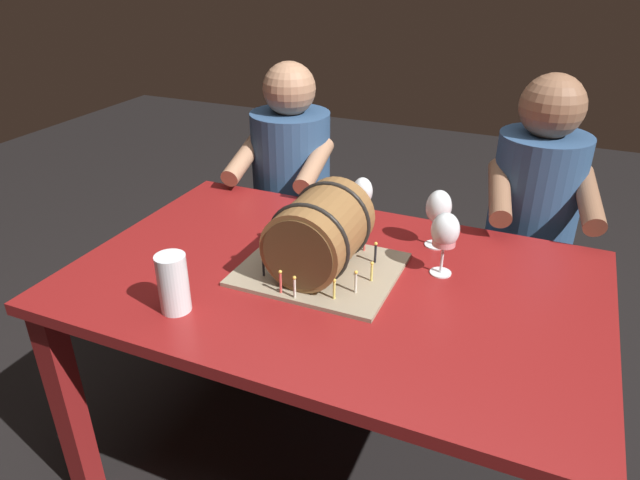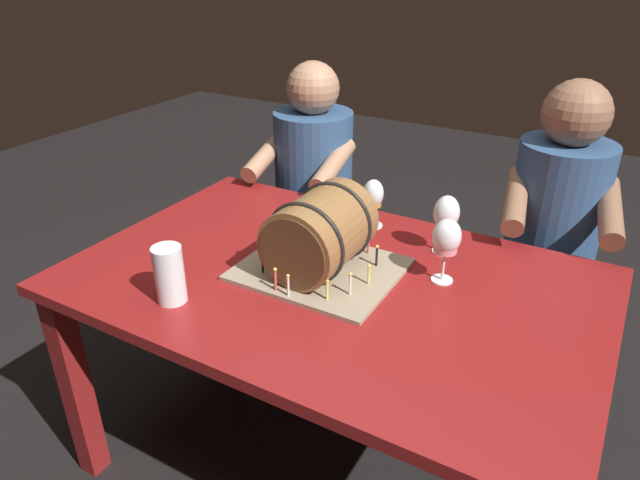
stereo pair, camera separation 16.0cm
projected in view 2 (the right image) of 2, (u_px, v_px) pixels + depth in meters
ground_plane at (330, 461)px, 1.96m from camera, size 8.00×8.00×0.00m
dining_table at (332, 306)px, 1.66m from camera, size 1.47×0.95×0.74m
barrel_cake at (320, 236)px, 1.59m from camera, size 0.44×0.37×0.24m
wine_glass_amber at (373, 196)px, 1.86m from camera, size 0.07×0.07×0.16m
wine_glass_empty at (446, 214)px, 1.69m from camera, size 0.08×0.08×0.18m
wine_glass_rose at (446, 239)px, 1.54m from camera, size 0.08×0.08×0.19m
beer_pint at (170, 277)px, 1.48m from camera, size 0.08×0.08×0.16m
person_seated_left at (313, 214)px, 2.46m from camera, size 0.39×0.48×1.18m
person_seated_right at (544, 269)px, 2.03m from camera, size 0.40×0.50×1.21m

